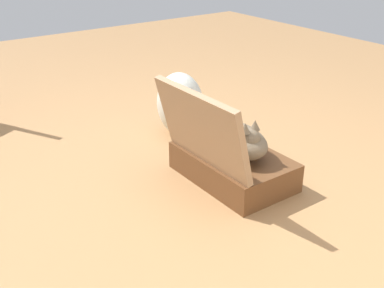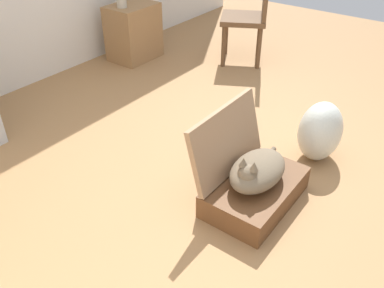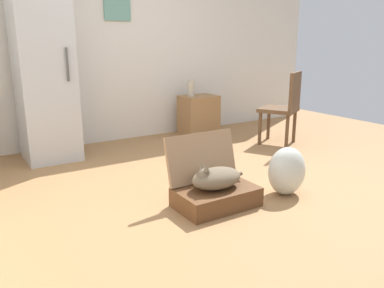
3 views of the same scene
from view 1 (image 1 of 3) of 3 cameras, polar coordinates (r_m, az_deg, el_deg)
ground_plane at (r=2.75m, az=-5.47°, el=-3.35°), size 7.68×7.68×0.00m
suitcase_base at (r=2.64m, az=4.95°, el=-2.67°), size 0.66×0.42×0.16m
suitcase_lid at (r=2.39m, az=1.13°, el=1.91°), size 0.66×0.14×0.41m
cat at (r=2.56m, az=5.21°, el=0.58°), size 0.52×0.28×0.23m
plastic_bag_white at (r=3.14m, az=-1.44°, el=4.81°), size 0.36×0.29×0.43m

